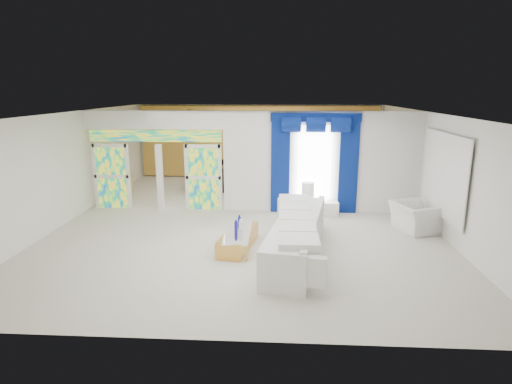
# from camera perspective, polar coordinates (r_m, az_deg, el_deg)

# --- Properties ---
(floor) EXTENTS (12.00, 12.00, 0.00)m
(floor) POSITION_cam_1_polar(r_m,az_deg,el_deg) (12.12, -1.09, -3.70)
(floor) COLOR #B7AF9E
(floor) RESTS_ON ground
(dividing_wall) EXTENTS (5.70, 0.18, 3.00)m
(dividing_wall) POSITION_cam_1_polar(r_m,az_deg,el_deg) (12.77, 8.92, 3.96)
(dividing_wall) COLOR white
(dividing_wall) RESTS_ON ground
(dividing_header) EXTENTS (4.30, 0.18, 0.55)m
(dividing_header) POSITION_cam_1_polar(r_m,az_deg,el_deg) (13.11, -13.49, 9.40)
(dividing_header) COLOR white
(dividing_header) RESTS_ON dividing_wall
(stained_panel_left) EXTENTS (0.95, 0.04, 2.00)m
(stained_panel_left) POSITION_cam_1_polar(r_m,az_deg,el_deg) (13.81, -18.77, 2.01)
(stained_panel_left) COLOR #994C3F
(stained_panel_left) RESTS_ON ground
(stained_panel_right) EXTENTS (0.95, 0.04, 2.00)m
(stained_panel_right) POSITION_cam_1_polar(r_m,az_deg,el_deg) (13.01, -7.05, 1.96)
(stained_panel_right) COLOR #994C3F
(stained_panel_right) RESTS_ON ground
(stained_transom) EXTENTS (4.00, 0.05, 0.35)m
(stained_transom) POSITION_cam_1_polar(r_m,az_deg,el_deg) (13.15, -13.38, 7.33)
(stained_transom) COLOR #994C3F
(stained_transom) RESTS_ON dividing_header
(window_pane) EXTENTS (1.00, 0.02, 2.30)m
(window_pane) POSITION_cam_1_polar(r_m,az_deg,el_deg) (12.66, 7.82, 3.68)
(window_pane) COLOR white
(window_pane) RESTS_ON dividing_wall
(blue_drape_left) EXTENTS (0.55, 0.10, 2.80)m
(blue_drape_left) POSITION_cam_1_polar(r_m,az_deg,el_deg) (12.60, 3.28, 3.51)
(blue_drape_left) COLOR #04144D
(blue_drape_left) RESTS_ON ground
(blue_drape_right) EXTENTS (0.55, 0.10, 2.80)m
(blue_drape_right) POSITION_cam_1_polar(r_m,az_deg,el_deg) (12.75, 12.31, 3.34)
(blue_drape_right) COLOR #04144D
(blue_drape_right) RESTS_ON ground
(blue_pelmet) EXTENTS (2.60, 0.12, 0.25)m
(blue_pelmet) POSITION_cam_1_polar(r_m,az_deg,el_deg) (12.47, 8.04, 9.87)
(blue_pelmet) COLOR #04144D
(blue_pelmet) RESTS_ON dividing_wall
(wall_mirror) EXTENTS (0.04, 2.70, 1.90)m
(wall_mirror) POSITION_cam_1_polar(r_m,az_deg,el_deg) (11.47, 23.91, 2.10)
(wall_mirror) COLOR white
(wall_mirror) RESTS_ON ground
(gold_curtains) EXTENTS (9.70, 0.12, 2.90)m
(gold_curtains) POSITION_cam_1_polar(r_m,az_deg,el_deg) (17.58, 0.37, 6.75)
(gold_curtains) COLOR #C2862E
(gold_curtains) RESTS_ON ground
(white_sofa) EXTENTS (1.59, 4.26, 0.79)m
(white_sofa) POSITION_cam_1_polar(r_m,az_deg,el_deg) (9.60, 5.51, -5.99)
(white_sofa) COLOR silver
(white_sofa) RESTS_ON ground
(coffee_table) EXTENTS (0.86, 1.80, 0.38)m
(coffee_table) POSITION_cam_1_polar(r_m,az_deg,el_deg) (9.99, -2.39, -6.39)
(coffee_table) COLOR gold
(coffee_table) RESTS_ON ground
(console_table) EXTENTS (1.21, 0.45, 0.40)m
(console_table) POSITION_cam_1_polar(r_m,az_deg,el_deg) (12.62, 8.27, -2.19)
(console_table) COLOR white
(console_table) RESTS_ON ground
(table_lamp) EXTENTS (0.36, 0.36, 0.58)m
(table_lamp) POSITION_cam_1_polar(r_m,az_deg,el_deg) (12.48, 6.97, -0.02)
(table_lamp) COLOR white
(table_lamp) RESTS_ON console_table
(armchair) EXTENTS (1.31, 1.40, 0.74)m
(armchair) POSITION_cam_1_polar(r_m,az_deg,el_deg) (11.82, 20.59, -3.17)
(armchair) COLOR silver
(armchair) RESTS_ON ground
(grand_piano) EXTENTS (1.55, 1.91, 0.89)m
(grand_piano) POSITION_cam_1_polar(r_m,az_deg,el_deg) (16.07, -5.51, 2.21)
(grand_piano) COLOR black
(grand_piano) RESTS_ON ground
(piano_bench) EXTENTS (0.92, 0.45, 0.29)m
(piano_bench) POSITION_cam_1_polar(r_m,az_deg,el_deg) (14.59, -6.43, -0.18)
(piano_bench) COLOR black
(piano_bench) RESTS_ON ground
(tv_console) EXTENTS (0.57, 0.53, 0.74)m
(tv_console) POSITION_cam_1_polar(r_m,az_deg,el_deg) (15.69, -17.29, 1.10)
(tv_console) COLOR tan
(tv_console) RESTS_ON ground
(chandelier) EXTENTS (0.60, 0.60, 0.60)m
(chandelier) POSITION_cam_1_polar(r_m,az_deg,el_deg) (15.30, -8.89, 9.88)
(chandelier) COLOR gold
(chandelier) RESTS_ON ceiling
(decanters) EXTENTS (0.22, 0.97, 0.23)m
(decanters) POSITION_cam_1_polar(r_m,az_deg,el_deg) (10.06, -2.26, -4.59)
(decanters) COLOR #151C94
(decanters) RESTS_ON coffee_table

